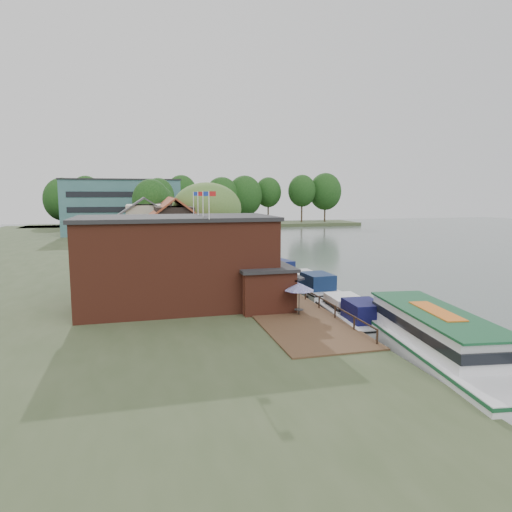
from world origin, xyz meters
TOP-DOWN VIEW (x-y plane):
  - ground at (0.00, 0.00)m, footprint 260.00×260.00m
  - land_bank at (-30.00, 35.00)m, footprint 50.00×140.00m
  - quay_deck at (-8.00, 10.00)m, footprint 6.00×50.00m
  - quay_rail at (-5.30, 10.50)m, footprint 0.20×49.00m
  - pub at (-14.00, -1.00)m, footprint 20.00×11.00m
  - hotel_block at (-22.00, 70.00)m, footprint 25.40×12.40m
  - cottage_a at (-15.00, 14.00)m, footprint 8.60×7.60m
  - cottage_b at (-18.00, 24.00)m, footprint 9.60×8.60m
  - cottage_c at (-14.00, 33.00)m, footprint 7.60×7.60m
  - willow at (-10.50, 19.00)m, footprint 8.60×8.60m
  - umbrella_0 at (-7.52, -6.48)m, footprint 2.25×2.25m
  - umbrella_1 at (-7.65, -4.69)m, footprint 2.36×2.36m
  - umbrella_2 at (-8.27, -0.61)m, footprint 2.07×2.07m
  - umbrella_3 at (-6.85, 2.74)m, footprint 2.43×2.43m
  - umbrella_4 at (-7.94, 5.02)m, footprint 2.36×2.36m
  - umbrella_5 at (-7.01, 8.24)m, footprint 2.13×2.13m
  - cruiser_0 at (-3.51, -7.18)m, footprint 3.87×10.27m
  - cruiser_1 at (-2.80, 3.66)m, footprint 3.93×10.72m
  - cruiser_2 at (-3.90, 13.03)m, footprint 5.49×10.92m
  - cruiser_3 at (-3.54, 24.42)m, footprint 3.57×10.73m
  - cruiser_4 at (-2.29, 35.65)m, footprint 6.71×11.05m
  - tour_boat at (-2.43, -16.12)m, footprint 6.19×15.69m
  - swan at (-4.50, -13.23)m, footprint 0.44×0.44m
  - bank_tree_0 at (-16.58, 40.22)m, footprint 6.16×6.16m
  - bank_tree_1 at (-15.29, 49.50)m, footprint 6.72×6.72m
  - bank_tree_2 at (-14.58, 58.17)m, footprint 6.45×6.45m
  - bank_tree_3 at (-13.16, 79.75)m, footprint 6.05×6.05m
  - bank_tree_4 at (-16.96, 86.09)m, footprint 6.15×6.15m
  - bank_tree_5 at (-10.21, 94.42)m, footprint 6.94×6.94m

SIDE VIEW (x-z plane):
  - ground at x=0.00m, z-range 0.00..0.00m
  - swan at x=-4.50m, z-range 0.00..0.44m
  - land_bank at x=-30.00m, z-range 0.00..1.00m
  - quay_deck at x=-8.00m, z-range 1.00..1.10m
  - cruiser_0 at x=-3.51m, z-range 0.00..2.45m
  - cruiser_2 at x=-3.90m, z-range 0.00..2.55m
  - cruiser_4 at x=-2.29m, z-range 0.00..2.58m
  - cruiser_1 at x=-2.80m, z-range 0.00..2.59m
  - cruiser_3 at x=-3.54m, z-range 0.00..2.62m
  - quay_rail at x=-5.30m, z-range 1.00..2.00m
  - tour_boat at x=-2.43m, z-range 0.00..3.34m
  - umbrella_0 at x=-7.52m, z-range 1.10..3.48m
  - umbrella_1 at x=-7.65m, z-range 1.10..3.48m
  - umbrella_2 at x=-8.27m, z-range 1.10..3.48m
  - umbrella_3 at x=-6.85m, z-range 1.10..3.48m
  - umbrella_4 at x=-7.94m, z-range 1.10..3.48m
  - umbrella_5 at x=-7.01m, z-range 1.10..3.48m
  - pub at x=-14.00m, z-range 1.00..8.30m
  - cottage_a at x=-15.00m, z-range 1.00..9.50m
  - cottage_b at x=-18.00m, z-range 1.00..9.50m
  - cottage_c at x=-14.00m, z-range 1.00..9.50m
  - bank_tree_4 at x=-16.96m, z-range 1.00..11.25m
  - willow at x=-10.50m, z-range 1.00..11.43m
  - bank_tree_1 at x=-15.29m, z-range 1.00..11.78m
  - bank_tree_5 at x=-10.21m, z-range 1.00..11.83m
  - bank_tree_0 at x=-16.58m, z-range 1.00..12.45m
  - bank_tree_2 at x=-14.58m, z-range 1.00..13.26m
  - hotel_block at x=-22.00m, z-range 1.00..13.30m
  - bank_tree_3 at x=-13.16m, z-range 1.00..13.92m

